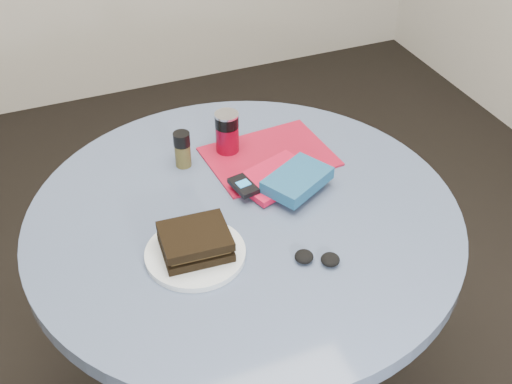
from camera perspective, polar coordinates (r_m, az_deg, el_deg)
name	(u,v)px	position (r m, az deg, el deg)	size (l,w,h in m)	color
table	(245,263)	(1.58, -1.01, -6.31)	(1.00, 1.00, 0.75)	black
plate	(195,254)	(1.37, -5.41, -5.47)	(0.21, 0.21, 0.01)	silver
sandwich	(195,241)	(1.35, -5.41, -4.40)	(0.15, 0.13, 0.05)	black
soda_can	(227,133)	(1.64, -2.58, 5.27)	(0.07, 0.07, 0.11)	maroon
pepper_grinder	(182,149)	(1.60, -6.56, 3.81)	(0.05, 0.05, 0.10)	#443E1D
magazine	(269,156)	(1.64, 1.17, 3.18)	(0.31, 0.23, 0.01)	maroon
red_book	(275,178)	(1.55, 1.74, 1.29)	(0.19, 0.12, 0.02)	#AC0D2D
novel	(297,180)	(1.51, 3.69, 1.08)	(0.16, 0.10, 0.03)	navy
mp3_player	(243,186)	(1.51, -1.13, 0.56)	(0.06, 0.08, 0.01)	black
headphones	(317,258)	(1.35, 5.45, -5.87)	(0.10, 0.08, 0.02)	black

